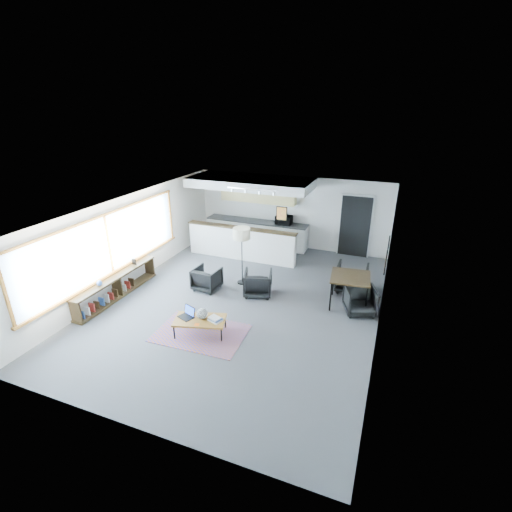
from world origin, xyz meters
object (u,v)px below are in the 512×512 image
(book_stack, at_px, (215,319))
(armchair_left, at_px, (207,278))
(laptop, at_px, (188,314))
(dining_chair_near, at_px, (360,301))
(armchair_right, at_px, (258,282))
(coffee_table, at_px, (200,320))
(microwave, at_px, (284,219))
(dining_table, at_px, (350,279))
(ceramic_pot, at_px, (202,314))
(floor_lamp, at_px, (242,236))
(dining_chair_far, at_px, (352,279))

(book_stack, distance_m, armchair_left, 2.32)
(laptop, xyz_separation_m, dining_chair_near, (3.64, 2.27, -0.13))
(armchair_right, bearing_deg, coffee_table, 59.77)
(microwave, bearing_deg, dining_table, -48.59)
(microwave, bearing_deg, dining_chair_near, -47.98)
(book_stack, bearing_deg, armchair_right, 84.47)
(armchair_left, relative_size, dining_table, 0.66)
(coffee_table, bearing_deg, dining_table, 24.42)
(dining_chair_near, bearing_deg, coffee_table, -165.70)
(microwave, bearing_deg, ceramic_pot, -90.71)
(floor_lamp, xyz_separation_m, microwave, (0.29, 3.11, -0.37))
(armchair_left, height_order, floor_lamp, floor_lamp)
(ceramic_pot, height_order, floor_lamp, floor_lamp)
(armchair_left, distance_m, floor_lamp, 1.56)
(dining_chair_near, height_order, microwave, microwave)
(laptop, bearing_deg, floor_lamp, 106.81)
(armchair_left, xyz_separation_m, floor_lamp, (0.79, 0.72, 1.13))
(laptop, height_order, microwave, microwave)
(armchair_right, xyz_separation_m, microwave, (-0.40, 3.61, 0.74))
(microwave, bearing_deg, book_stack, -87.57)
(book_stack, relative_size, dining_table, 0.33)
(book_stack, bearing_deg, microwave, 91.84)
(book_stack, bearing_deg, laptop, -174.27)
(laptop, relative_size, ceramic_pot, 1.65)
(floor_lamp, bearing_deg, armchair_right, -35.98)
(armchair_left, height_order, armchair_right, armchair_right)
(laptop, bearing_deg, dining_table, 58.80)
(armchair_left, bearing_deg, book_stack, 126.60)
(laptop, bearing_deg, armchair_right, 89.41)
(dining_table, height_order, dining_chair_near, dining_table)
(armchair_left, xyz_separation_m, dining_chair_near, (4.23, 0.26, -0.03))
(dining_table, bearing_deg, armchair_left, -171.78)
(ceramic_pot, xyz_separation_m, book_stack, (0.32, 0.03, -0.08))
(ceramic_pot, bearing_deg, book_stack, 4.80)
(floor_lamp, bearing_deg, ceramic_pot, -86.63)
(armchair_left, bearing_deg, microwave, -102.04)
(ceramic_pot, height_order, armchair_left, armchair_left)
(coffee_table, relative_size, laptop, 3.12)
(armchair_right, relative_size, dining_table, 0.71)
(floor_lamp, bearing_deg, coffee_table, -87.49)
(armchair_right, height_order, dining_table, dining_table)
(laptop, distance_m, dining_table, 4.21)
(armchair_right, distance_m, dining_chair_near, 2.76)
(floor_lamp, bearing_deg, armchair_left, -137.34)
(dining_chair_far, bearing_deg, floor_lamp, 11.78)
(microwave, bearing_deg, laptop, -94.17)
(dining_chair_near, distance_m, dining_chair_far, 1.22)
(dining_table, bearing_deg, laptop, -142.13)
(coffee_table, height_order, dining_chair_near, dining_chair_near)
(coffee_table, distance_m, ceramic_pot, 0.17)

